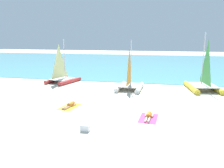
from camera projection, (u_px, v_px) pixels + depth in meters
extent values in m
plane|color=beige|center=(121.00, 86.00, 23.67)|extent=(120.00, 120.00, 0.00)
cube|color=#5BB2C1|center=(140.00, 63.00, 44.50)|extent=(120.00, 40.00, 0.05)
cylinder|color=#CC3838|center=(57.00, 80.00, 26.05)|extent=(1.38, 3.69, 0.42)
cylinder|color=#CC3838|center=(70.00, 81.00, 25.18)|extent=(1.38, 3.69, 0.42)
cube|color=silver|center=(62.00, 79.00, 25.41)|extent=(2.50, 2.80, 0.05)
cylinder|color=silver|center=(64.00, 59.00, 25.42)|extent=(0.09, 0.09, 4.42)
pyramid|color=#EAEA99|center=(59.00, 61.00, 24.69)|extent=(0.56, 1.89, 3.71)
cylinder|color=white|center=(120.00, 87.00, 22.53)|extent=(0.59, 3.71, 0.42)
cylinder|color=white|center=(140.00, 88.00, 22.04)|extent=(0.59, 3.71, 0.42)
cube|color=silver|center=(130.00, 85.00, 22.07)|extent=(2.04, 2.45, 0.05)
cylinder|color=silver|center=(131.00, 62.00, 22.12)|extent=(0.09, 0.09, 4.40)
pyramid|color=orange|center=(129.00, 65.00, 21.33)|extent=(0.14, 1.93, 3.69)
cylinder|color=yellow|center=(191.00, 87.00, 22.07)|extent=(1.12, 4.23, 0.48)
cylinder|color=yellow|center=(214.00, 88.00, 21.94)|extent=(1.12, 4.23, 0.48)
cube|color=silver|center=(203.00, 85.00, 21.75)|extent=(2.59, 3.00, 0.06)
cylinder|color=silver|center=(203.00, 59.00, 21.83)|extent=(0.10, 0.10, 5.01)
pyramid|color=#4CA54C|center=(207.00, 62.00, 20.89)|extent=(0.40, 2.19, 4.21)
cube|color=yellow|center=(70.00, 107.00, 16.72)|extent=(1.36, 2.04, 0.01)
cylinder|color=orange|center=(71.00, 104.00, 16.87)|extent=(0.39, 0.66, 0.30)
sphere|color=tan|center=(74.00, 102.00, 17.24)|extent=(0.22, 0.22, 0.22)
cylinder|color=tan|center=(65.00, 107.00, 16.32)|extent=(0.25, 0.79, 0.14)
cylinder|color=tan|center=(67.00, 108.00, 16.26)|extent=(0.25, 0.79, 0.14)
cylinder|color=tan|center=(69.00, 104.00, 17.10)|extent=(0.16, 0.46, 0.10)
cylinder|color=tan|center=(74.00, 105.00, 16.95)|extent=(0.16, 0.46, 0.10)
cube|color=#D84C99|center=(148.00, 118.00, 14.36)|extent=(1.23, 1.97, 0.01)
cylinder|color=orange|center=(149.00, 115.00, 14.52)|extent=(0.34, 0.64, 0.30)
sphere|color=beige|center=(150.00, 113.00, 14.90)|extent=(0.22, 0.22, 0.22)
cylinder|color=beige|center=(146.00, 119.00, 13.95)|extent=(0.19, 0.79, 0.14)
cylinder|color=beige|center=(149.00, 120.00, 13.90)|extent=(0.19, 0.79, 0.14)
cylinder|color=beige|center=(146.00, 115.00, 14.74)|extent=(0.13, 0.46, 0.10)
cylinder|color=beige|center=(153.00, 116.00, 14.62)|extent=(0.13, 0.46, 0.10)
cube|color=white|center=(85.00, 128.00, 12.44)|extent=(0.50, 0.36, 0.36)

